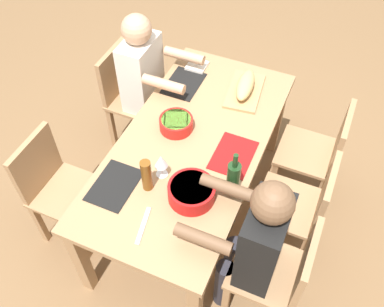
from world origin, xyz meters
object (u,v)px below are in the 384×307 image
at_px(serving_bowl_salad, 176,123).
at_px(serving_bowl_fruit, 191,191).
at_px(chair_near_left, 282,272).
at_px(diner_far_right, 147,78).
at_px(cutting_board, 245,91).
at_px(chair_near_center, 303,205).
at_px(chair_near_right, 320,151).
at_px(bread_loaf, 245,85).
at_px(wine_glass, 161,162).
at_px(napkin_stack, 197,66).
at_px(wine_bottle, 233,176).
at_px(chair_far_right, 128,93).
at_px(beer_bottle, 147,175).
at_px(dining_table, 192,151).
at_px(chair_far_left, 56,185).
at_px(diner_near_left, 254,242).

bearing_deg(serving_bowl_salad, serving_bowl_fruit, -146.14).
height_order(chair_near_left, diner_far_right, diner_far_right).
relative_size(diner_far_right, serving_bowl_salad, 5.59).
distance_m(chair_near_left, cutting_board, 1.25).
relative_size(chair_near_center, chair_near_right, 1.00).
distance_m(chair_near_center, serving_bowl_fruit, 0.77).
bearing_deg(chair_near_right, bread_loaf, 81.86).
bearing_deg(wine_glass, serving_bowl_fruit, -109.61).
bearing_deg(napkin_stack, wine_bottle, -146.48).
xyz_separation_m(chair_near_center, cutting_board, (0.57, 0.61, 0.27)).
xyz_separation_m(chair_near_left, serving_bowl_fruit, (0.10, 0.59, 0.31)).
relative_size(chair_far_right, napkin_stack, 6.07).
xyz_separation_m(serving_bowl_salad, wine_glass, (-0.37, -0.08, 0.07)).
bearing_deg(napkin_stack, chair_near_center, -124.25).
distance_m(chair_near_right, cutting_board, 0.67).
distance_m(chair_far_right, bread_loaf, 0.97).
height_order(chair_near_left, chair_far_right, same).
distance_m(serving_bowl_fruit, bread_loaf, 0.95).
relative_size(wine_glass, napkin_stack, 1.19).
bearing_deg(diner_far_right, serving_bowl_salad, -133.83).
relative_size(chair_near_center, chair_near_left, 1.00).
relative_size(chair_near_left, beer_bottle, 3.86).
height_order(serving_bowl_salad, bread_loaf, bread_loaf).
relative_size(chair_near_center, cutting_board, 2.12).
bearing_deg(dining_table, chair_near_right, -57.34).
distance_m(dining_table, chair_far_right, 0.91).
distance_m(diner_far_right, serving_bowl_salad, 0.61).
relative_size(chair_far_left, wine_bottle, 2.93).
relative_size(chair_near_right, diner_far_right, 0.71).
bearing_deg(chair_near_left, dining_table, 57.34).
bearing_deg(wine_bottle, dining_table, 56.69).
distance_m(chair_near_right, beer_bottle, 1.29).
xyz_separation_m(dining_table, beer_bottle, (-0.42, 0.09, 0.20)).
relative_size(serving_bowl_salad, napkin_stack, 1.53).
height_order(serving_bowl_salad, cutting_board, serving_bowl_salad).
relative_size(serving_bowl_salad, beer_bottle, 0.97).
distance_m(chair_far_right, serving_bowl_fruit, 1.30).
distance_m(serving_bowl_salad, bread_loaf, 0.58).
xyz_separation_m(wine_bottle, wine_glass, (-0.07, 0.41, 0.01)).
xyz_separation_m(chair_near_right, serving_bowl_fruit, (-0.87, 0.59, 0.31)).
relative_size(chair_near_center, diner_far_right, 0.71).
bearing_deg(serving_bowl_fruit, dining_table, 23.09).
bearing_deg(wine_glass, wine_bottle, -80.02).
bearing_deg(serving_bowl_salad, bread_loaf, -30.07).
bearing_deg(wine_bottle, napkin_stack, 33.52).
height_order(bread_loaf, napkin_stack, bread_loaf).
distance_m(chair_near_center, chair_near_left, 0.48).
xyz_separation_m(diner_near_left, serving_bowl_fruit, (0.10, 0.41, 0.10)).
bearing_deg(chair_far_right, diner_far_right, -90.00).
height_order(bread_loaf, wine_glass, wine_glass).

